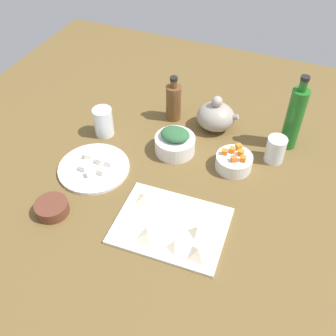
{
  "coord_description": "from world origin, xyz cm",
  "views": [
    {
      "loc": [
        34.57,
        -83.76,
        97.1
      ],
      "look_at": [
        0.0,
        0.0,
        8.0
      ],
      "focal_mm": 42.04,
      "sensor_mm": 36.0,
      "label": 1
    }
  ],
  "objects_px": {
    "bowl_small_side": "(52,208)",
    "drinking_glass_0": "(103,122)",
    "bowl_greens": "(175,144)",
    "bottle_1": "(174,102)",
    "cutting_board": "(171,226)",
    "teapot": "(216,116)",
    "drinking_glass_1": "(276,150)",
    "bottle_0": "(294,118)",
    "plate_tofu": "(94,168)",
    "bowl_carrots": "(234,162)"
  },
  "relations": [
    {
      "from": "bottle_0",
      "to": "plate_tofu",
      "type": "bearing_deg",
      "value": -147.02
    },
    {
      "from": "bowl_greens",
      "to": "bottle_1",
      "type": "height_order",
      "value": "bottle_1"
    },
    {
      "from": "bowl_greens",
      "to": "bowl_small_side",
      "type": "bearing_deg",
      "value": -121.02
    },
    {
      "from": "bowl_small_side",
      "to": "bottle_1",
      "type": "height_order",
      "value": "bottle_1"
    },
    {
      "from": "bowl_carrots",
      "to": "drinking_glass_0",
      "type": "relative_size",
      "value": 1.13
    },
    {
      "from": "cutting_board",
      "to": "bowl_carrots",
      "type": "relative_size",
      "value": 2.63
    },
    {
      "from": "bowl_greens",
      "to": "bowl_carrots",
      "type": "bearing_deg",
      "value": -0.65
    },
    {
      "from": "bottle_1",
      "to": "drinking_glass_0",
      "type": "height_order",
      "value": "bottle_1"
    },
    {
      "from": "teapot",
      "to": "drinking_glass_0",
      "type": "xyz_separation_m",
      "value": [
        -0.37,
        -0.19,
        0.0
      ]
    },
    {
      "from": "bottle_1",
      "to": "drinking_glass_1",
      "type": "bearing_deg",
      "value": -12.36
    },
    {
      "from": "bowl_carrots",
      "to": "teapot",
      "type": "relative_size",
      "value": 0.78
    },
    {
      "from": "plate_tofu",
      "to": "teapot",
      "type": "distance_m",
      "value": 0.49
    },
    {
      "from": "cutting_board",
      "to": "drinking_glass_1",
      "type": "relative_size",
      "value": 3.46
    },
    {
      "from": "teapot",
      "to": "drinking_glass_1",
      "type": "height_order",
      "value": "teapot"
    },
    {
      "from": "bowl_carrots",
      "to": "cutting_board",
      "type": "bearing_deg",
      "value": -107.93
    },
    {
      "from": "teapot",
      "to": "drinking_glass_1",
      "type": "distance_m",
      "value": 0.26
    },
    {
      "from": "cutting_board",
      "to": "bowl_small_side",
      "type": "bearing_deg",
      "value": -166.4
    },
    {
      "from": "bottle_1",
      "to": "drinking_glass_1",
      "type": "xyz_separation_m",
      "value": [
        0.41,
        -0.09,
        -0.03
      ]
    },
    {
      "from": "teapot",
      "to": "drinking_glass_0",
      "type": "relative_size",
      "value": 1.46
    },
    {
      "from": "cutting_board",
      "to": "plate_tofu",
      "type": "bearing_deg",
      "value": 159.58
    },
    {
      "from": "cutting_board",
      "to": "bowl_small_side",
      "type": "relative_size",
      "value": 3.2
    },
    {
      "from": "plate_tofu",
      "to": "bowl_greens",
      "type": "distance_m",
      "value": 0.29
    },
    {
      "from": "bowl_greens",
      "to": "bowl_carrots",
      "type": "height_order",
      "value": "bowl_greens"
    },
    {
      "from": "bowl_carrots",
      "to": "bottle_1",
      "type": "xyz_separation_m",
      "value": [
        -0.29,
        0.18,
        0.05
      ]
    },
    {
      "from": "bowl_carrots",
      "to": "bowl_greens",
      "type": "bearing_deg",
      "value": 179.35
    },
    {
      "from": "bowl_greens",
      "to": "bottle_0",
      "type": "relative_size",
      "value": 0.5
    },
    {
      "from": "bowl_small_side",
      "to": "drinking_glass_1",
      "type": "relative_size",
      "value": 1.08
    },
    {
      "from": "cutting_board",
      "to": "bowl_greens",
      "type": "distance_m",
      "value": 0.34
    },
    {
      "from": "cutting_board",
      "to": "bowl_greens",
      "type": "xyz_separation_m",
      "value": [
        -0.11,
        0.32,
        0.03
      ]
    },
    {
      "from": "drinking_glass_0",
      "to": "bowl_small_side",
      "type": "bearing_deg",
      "value": -84.76
    },
    {
      "from": "plate_tofu",
      "to": "drinking_glass_0",
      "type": "bearing_deg",
      "value": 107.82
    },
    {
      "from": "bowl_carrots",
      "to": "drinking_glass_0",
      "type": "distance_m",
      "value": 0.49
    },
    {
      "from": "drinking_glass_0",
      "to": "bottle_0",
      "type": "bearing_deg",
      "value": 16.95
    },
    {
      "from": "drinking_glass_1",
      "to": "cutting_board",
      "type": "bearing_deg",
      "value": -118.56
    },
    {
      "from": "cutting_board",
      "to": "bowl_greens",
      "type": "relative_size",
      "value": 2.29
    },
    {
      "from": "cutting_board",
      "to": "teapot",
      "type": "distance_m",
      "value": 0.5
    },
    {
      "from": "bowl_carrots",
      "to": "bowl_small_side",
      "type": "bearing_deg",
      "value": -138.81
    },
    {
      "from": "plate_tofu",
      "to": "bowl_greens",
      "type": "height_order",
      "value": "bowl_greens"
    },
    {
      "from": "bowl_small_side",
      "to": "bottle_0",
      "type": "relative_size",
      "value": 0.36
    },
    {
      "from": "bottle_0",
      "to": "drinking_glass_1",
      "type": "bearing_deg",
      "value": -107.1
    },
    {
      "from": "plate_tofu",
      "to": "bowl_small_side",
      "type": "distance_m",
      "value": 0.21
    },
    {
      "from": "bowl_small_side",
      "to": "drinking_glass_0",
      "type": "xyz_separation_m",
      "value": [
        -0.04,
        0.39,
        0.04
      ]
    },
    {
      "from": "bowl_carrots",
      "to": "drinking_glass_1",
      "type": "xyz_separation_m",
      "value": [
        0.12,
        0.09,
        0.02
      ]
    },
    {
      "from": "bowl_small_side",
      "to": "drinking_glass_0",
      "type": "height_order",
      "value": "drinking_glass_0"
    },
    {
      "from": "bowl_carrots",
      "to": "teapot",
      "type": "bearing_deg",
      "value": 124.11
    },
    {
      "from": "drinking_glass_0",
      "to": "drinking_glass_1",
      "type": "height_order",
      "value": "drinking_glass_0"
    },
    {
      "from": "cutting_board",
      "to": "bottle_0",
      "type": "relative_size",
      "value": 1.15
    },
    {
      "from": "plate_tofu",
      "to": "bottle_1",
      "type": "distance_m",
      "value": 0.4
    },
    {
      "from": "bowl_greens",
      "to": "drinking_glass_0",
      "type": "height_order",
      "value": "drinking_glass_0"
    },
    {
      "from": "bottle_0",
      "to": "drinking_glass_1",
      "type": "xyz_separation_m",
      "value": [
        -0.03,
        -0.1,
        -0.08
      ]
    }
  ]
}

